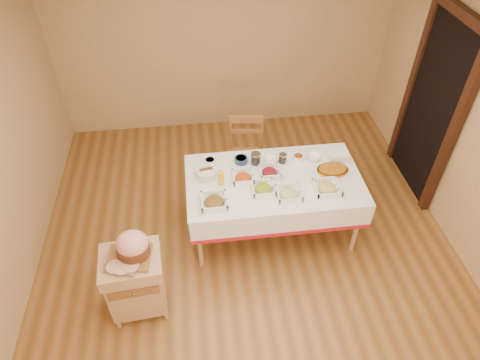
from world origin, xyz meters
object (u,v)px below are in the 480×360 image
object	(u,v)px
ham_on_board	(132,247)
mustard_bottle	(221,177)
preserve_jar_left	(256,159)
butcher_cart	(135,280)
dining_chair	(246,156)
bread_basket	(206,173)
brass_platter	(332,170)
plate_stack	(337,154)
dining_table	(273,190)
preserve_jar_right	(283,159)

from	to	relation	value
ham_on_board	mustard_bottle	xyz separation A→B (m)	(0.84, 0.81, -0.02)
mustard_bottle	preserve_jar_left	bearing A→B (deg)	34.85
butcher_cart	preserve_jar_left	distance (m)	1.73
preserve_jar_left	mustard_bottle	distance (m)	0.48
dining_chair	bread_basket	size ratio (longest dim) A/B	4.28
dining_chair	mustard_bottle	xyz separation A→B (m)	(-0.36, -0.74, 0.35)
dining_chair	preserve_jar_left	size ratio (longest dim) A/B	7.25
butcher_cart	brass_platter	xyz separation A→B (m)	(2.06, 0.88, 0.35)
plate_stack	brass_platter	bearing A→B (deg)	-116.75
preserve_jar_left	bread_basket	distance (m)	0.56
ham_on_board	plate_stack	xyz separation A→B (m)	(2.12, 1.07, -0.06)
dining_table	brass_platter	world-z (taller)	brass_platter
dining_chair	brass_platter	world-z (taller)	dining_chair
dining_table	butcher_cart	bearing A→B (deg)	-149.40
preserve_jar_right	brass_platter	distance (m)	0.54
brass_platter	ham_on_board	bearing A→B (deg)	-157.10
ham_on_board	mustard_bottle	bearing A→B (deg)	43.92
ham_on_board	bread_basket	xyz separation A→B (m)	(0.69, 0.95, -0.06)
preserve_jar_right	plate_stack	size ratio (longest dim) A/B	0.51
butcher_cart	mustard_bottle	bearing A→B (deg)	43.68
preserve_jar_right	ham_on_board	bearing A→B (deg)	-144.99
dining_chair	preserve_jar_left	bearing A→B (deg)	-85.62
dining_table	preserve_jar_left	xyz separation A→B (m)	(-0.15, 0.27, 0.22)
dining_table	plate_stack	xyz separation A→B (m)	(0.74, 0.26, 0.21)
ham_on_board	dining_table	bearing A→B (deg)	30.36
dining_table	bread_basket	size ratio (longest dim) A/B	8.06
ham_on_board	mustard_bottle	distance (m)	1.16
mustard_bottle	plate_stack	world-z (taller)	mustard_bottle
mustard_bottle	bread_basket	distance (m)	0.21
dining_chair	brass_platter	size ratio (longest dim) A/B	2.87
dining_chair	plate_stack	xyz separation A→B (m)	(0.93, -0.48, 0.31)
preserve_jar_right	butcher_cart	bearing A→B (deg)	-144.90
butcher_cart	dining_chair	size ratio (longest dim) A/B	0.77
mustard_bottle	brass_platter	xyz separation A→B (m)	(1.18, 0.05, -0.07)
ham_on_board	preserve_jar_right	world-z (taller)	ham_on_board
ham_on_board	preserve_jar_right	bearing A→B (deg)	35.01
plate_stack	brass_platter	world-z (taller)	plate_stack
dining_table	dining_chair	distance (m)	0.76
bread_basket	dining_chair	bearing A→B (deg)	49.95
dining_table	butcher_cart	size ratio (longest dim) A/B	2.43
ham_on_board	brass_platter	world-z (taller)	ham_on_board
mustard_bottle	butcher_cart	bearing A→B (deg)	-136.32
ham_on_board	dining_chair	bearing A→B (deg)	52.25
ham_on_board	mustard_bottle	size ratio (longest dim) A/B	2.07
brass_platter	mustard_bottle	bearing A→B (deg)	-177.80
ham_on_board	brass_platter	xyz separation A→B (m)	(2.01, 0.85, -0.08)
preserve_jar_right	mustard_bottle	distance (m)	0.73
dining_chair	brass_platter	bearing A→B (deg)	-40.27
butcher_cart	preserve_jar_right	world-z (taller)	preserve_jar_right
dining_table	bread_basket	world-z (taller)	bread_basket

